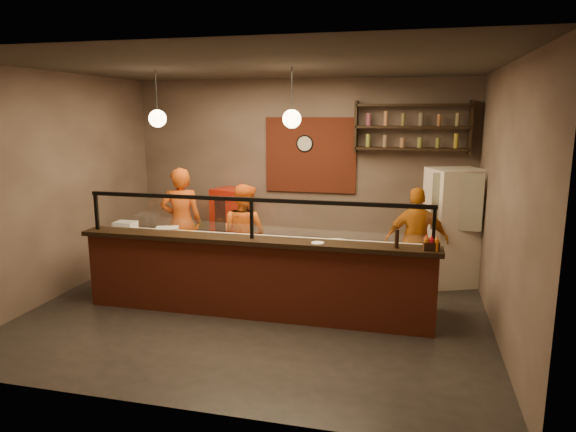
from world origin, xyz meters
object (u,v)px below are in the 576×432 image
(cook_right, at_px, (416,241))
(pepper_mill, at_px, (397,239))
(cook_left, at_px, (182,222))
(red_cooler, at_px, (231,225))
(wall_clock, at_px, (305,144))
(fridge, at_px, (453,227))
(condiment_caddy, at_px, (431,246))
(cook_mid, at_px, (244,234))
(pizza_dough, at_px, (335,243))

(cook_right, height_order, pepper_mill, cook_right)
(cook_left, height_order, red_cooler, cook_left)
(cook_left, relative_size, pepper_mill, 7.97)
(wall_clock, relative_size, fridge, 0.17)
(wall_clock, distance_m, fridge, 2.86)
(condiment_caddy, relative_size, pepper_mill, 0.80)
(wall_clock, relative_size, cook_mid, 0.19)
(pepper_mill, bearing_deg, red_cooler, 140.13)
(fridge, height_order, red_cooler, fridge)
(fridge, relative_size, pizza_dough, 3.31)
(cook_mid, relative_size, pizza_dough, 2.89)
(wall_clock, xyz_separation_m, pepper_mill, (1.70, -2.80, -0.93))
(cook_right, xyz_separation_m, pizza_dough, (-1.08, -0.89, 0.12))
(wall_clock, relative_size, pizza_dough, 0.55)
(cook_left, bearing_deg, red_cooler, -135.95)
(cook_mid, height_order, cook_right, cook_right)
(cook_right, xyz_separation_m, fridge, (0.55, 0.57, 0.11))
(fridge, bearing_deg, pizza_dough, -160.58)
(cook_left, height_order, pepper_mill, cook_left)
(pizza_dough, bearing_deg, wall_clock, 111.91)
(cook_right, bearing_deg, cook_mid, -3.75)
(condiment_caddy, bearing_deg, fridge, 79.18)
(fridge, distance_m, pepper_mill, 2.26)
(cook_left, height_order, fridge, fridge)
(cook_mid, height_order, fridge, fridge)
(red_cooler, bearing_deg, condiment_caddy, -17.44)
(cook_right, bearing_deg, wall_clock, -41.27)
(cook_mid, xyz_separation_m, pizza_dough, (1.51, -0.70, 0.12))
(cook_left, bearing_deg, cook_right, 159.65)
(fridge, relative_size, condiment_caddy, 10.09)
(wall_clock, height_order, cook_left, wall_clock)
(fridge, bearing_deg, cook_right, -156.40)
(red_cooler, distance_m, pizza_dough, 2.86)
(cook_mid, xyz_separation_m, fridge, (3.14, 0.77, 0.11))
(red_cooler, bearing_deg, cook_mid, -42.18)
(cook_left, xyz_separation_m, fridge, (4.25, 0.63, 0.01))
(cook_left, distance_m, cook_mid, 1.13)
(cook_mid, bearing_deg, cook_left, 13.31)
(wall_clock, height_order, pepper_mill, wall_clock)
(fridge, xyz_separation_m, red_cooler, (-3.78, 0.40, -0.25))
(wall_clock, relative_size, red_cooler, 0.23)
(wall_clock, distance_m, cook_right, 2.68)
(condiment_caddy, distance_m, pepper_mill, 0.40)
(wall_clock, bearing_deg, condiment_caddy, -53.12)
(condiment_caddy, bearing_deg, pepper_mill, -179.38)
(condiment_caddy, height_order, pepper_mill, pepper_mill)
(cook_right, bearing_deg, pepper_mill, 72.85)
(red_cooler, xyz_separation_m, condiment_caddy, (3.38, -2.49, 0.46))
(cook_mid, xyz_separation_m, cook_right, (2.59, 0.19, 0.00))
(red_cooler, bearing_deg, fridge, 12.94)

